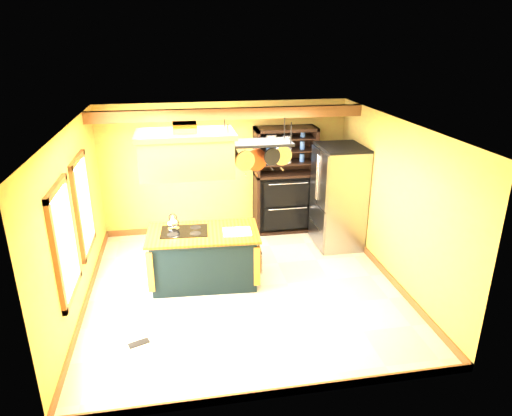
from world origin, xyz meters
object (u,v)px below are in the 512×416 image
object	(u,v)px
refrigerator	(338,199)
hutch	(284,191)
range_hood	(186,152)
pot_rack	(258,149)
kitchen_island	(204,257)

from	to	relation	value
refrigerator	hutch	size ratio (longest dim) A/B	0.88
range_hood	hutch	size ratio (longest dim) A/B	0.67
range_hood	pot_rack	distance (m)	1.10
refrigerator	kitchen_island	bearing A→B (deg)	-158.34
refrigerator	hutch	bearing A→B (deg)	134.12
kitchen_island	refrigerator	distance (m)	2.93
range_hood	hutch	distance (m)	3.14
kitchen_island	refrigerator	size ratio (longest dim) A/B	0.96
pot_rack	refrigerator	world-z (taller)	pot_rack
pot_rack	kitchen_island	bearing A→B (deg)	-179.28
kitchen_island	refrigerator	bearing A→B (deg)	25.01
refrigerator	pot_rack	bearing A→B (deg)	-149.30
kitchen_island	hutch	distance (m)	2.70
kitchen_island	refrigerator	world-z (taller)	refrigerator
pot_rack	hutch	size ratio (longest dim) A/B	0.52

